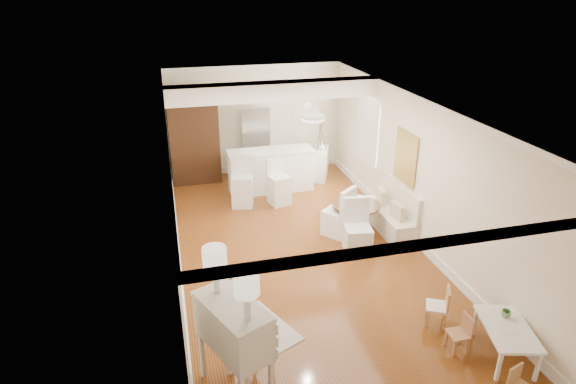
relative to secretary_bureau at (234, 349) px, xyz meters
name	(u,v)px	position (x,y,z in m)	size (l,w,h in m)	color
room	(301,148)	(1.74, 3.26, 1.33)	(9.00, 9.04, 2.82)	brown
secretary_bureau	(234,349)	(0.00, 0.00, 0.00)	(1.02, 1.04, 1.30)	silver
gustavian_armchair	(250,349)	(0.22, 0.18, -0.21)	(0.51, 0.51, 0.88)	white
kids_table	(505,342)	(3.60, -0.32, -0.41)	(0.59, 0.98, 0.49)	white
kids_chair_a	(459,333)	(3.06, -0.05, -0.37)	(0.27, 0.27, 0.56)	#AC734E
kids_chair_b	(437,306)	(3.07, 0.52, -0.33)	(0.31, 0.31, 0.64)	tan
banquette	(390,208)	(3.69, 3.44, -0.16)	(0.52, 1.60, 0.98)	silver
dining_table	(355,219)	(2.96, 3.47, -0.33)	(0.95, 0.95, 0.65)	#4E3219
slip_chair_near	(358,227)	(2.73, 2.79, -0.14)	(0.48, 0.51, 1.02)	silver
slip_chair_far	(338,211)	(2.61, 3.53, -0.13)	(0.49, 0.52, 1.04)	white
breakfast_counter	(271,170)	(1.80, 6.04, -0.14)	(2.05, 0.65, 1.03)	white
bar_stool_left	(242,182)	(0.98, 5.34, -0.07)	(0.46, 0.46, 1.16)	silver
bar_stool_right	(279,182)	(1.81, 5.23, -0.12)	(0.43, 0.43, 1.07)	white
pantry_cabinet	(194,137)	(0.10, 7.12, 0.50)	(1.20, 0.60, 2.30)	#381E11
fridge	(269,142)	(2.00, 7.09, 0.25)	(0.75, 0.65, 1.80)	silver
sideboard	(320,164)	(3.20, 6.51, -0.26)	(0.36, 0.82, 0.78)	silver
pencil_cup	(506,314)	(3.71, -0.12, -0.12)	(0.12, 0.12, 0.10)	#5B8E53
branch_vase	(322,146)	(3.23, 6.50, 0.21)	(0.16, 0.16, 0.17)	white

